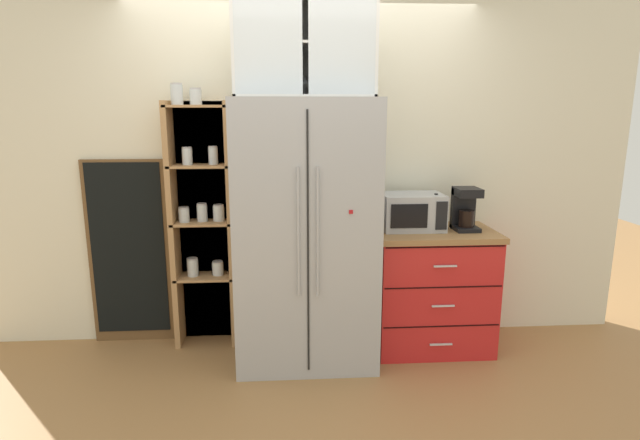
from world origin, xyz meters
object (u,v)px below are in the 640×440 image
microwave (412,211)px  mug_sage (437,226)px  mug_navy (433,223)px  chalkboard_menu (129,252)px  coffee_maker (465,209)px  bottle_amber (435,214)px  refrigerator (306,233)px

microwave → mug_sage: bearing=-33.9°
mug_navy → microwave: bearing=176.3°
microwave → mug_navy: bearing=-3.7°
chalkboard_menu → mug_navy: bearing=-5.4°
coffee_maker → mug_navy: 0.25m
mug_sage → bottle_amber: size_ratio=0.40×
coffee_maker → chalkboard_menu: bearing=174.3°
mug_navy → bottle_amber: size_ratio=0.39×
coffee_maker → microwave: bearing=173.7°
microwave → bottle_amber: bearing=-16.4°
coffee_maker → chalkboard_menu: (-2.48, 0.25, -0.35)m
refrigerator → mug_navy: (0.94, 0.12, 0.03)m
chalkboard_menu → mug_sage: bearing=-7.8°
mug_navy → coffee_maker: bearing=-8.2°
coffee_maker → refrigerator: bearing=-175.5°
bottle_amber → microwave: bearing=163.6°
mug_sage → chalkboard_menu: (-2.26, 0.31, -0.24)m
coffee_maker → mug_navy: size_ratio=2.95×
mug_sage → coffee_maker: bearing=16.8°
mug_navy → bottle_amber: 0.08m
refrigerator → mug_navy: 0.95m
bottle_amber → chalkboard_menu: chalkboard_menu is taller
refrigerator → mug_sage: 0.94m
mug_navy → bottle_amber: (-0.00, -0.04, 0.07)m
refrigerator → bottle_amber: bearing=5.2°
refrigerator → coffee_maker: (1.16, 0.09, 0.14)m
coffee_maker → mug_sage: 0.25m
chalkboard_menu → bottle_amber: bearing=-6.3°
mug_navy → chalkboard_menu: bearing=174.6°
bottle_amber → chalkboard_menu: (-2.26, 0.25, -0.31)m
coffee_maker → chalkboard_menu: size_ratio=0.22×
microwave → mug_navy: 0.18m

